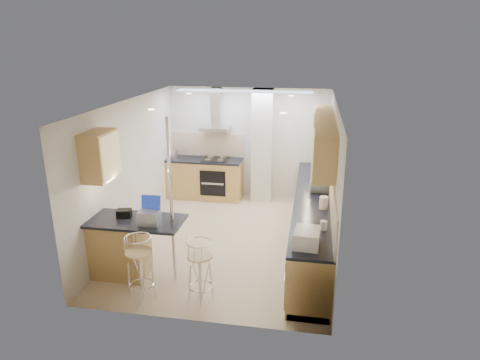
% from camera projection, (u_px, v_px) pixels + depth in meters
% --- Properties ---
extents(ground, '(4.80, 4.80, 0.00)m').
position_uv_depth(ground, '(228.00, 240.00, 7.85)').
color(ground, tan).
rests_on(ground, ground).
extents(room_shell, '(3.64, 4.84, 2.51)m').
position_uv_depth(room_shell, '(249.00, 154.00, 7.66)').
color(room_shell, silver).
rests_on(room_shell, ground).
extents(right_counter, '(0.63, 4.40, 0.92)m').
position_uv_depth(right_counter, '(312.00, 222.00, 7.46)').
color(right_counter, '#AC8645').
rests_on(right_counter, ground).
extents(back_counter, '(1.70, 0.63, 0.92)m').
position_uv_depth(back_counter, '(205.00, 178.00, 9.82)').
color(back_counter, '#AC8645').
rests_on(back_counter, ground).
extents(peninsula, '(1.47, 0.72, 0.94)m').
position_uv_depth(peninsula, '(137.00, 248.00, 6.52)').
color(peninsula, '#AC8645').
rests_on(peninsula, ground).
extents(microwave, '(0.40, 0.58, 0.32)m').
position_uv_depth(microwave, '(322.00, 181.00, 7.69)').
color(microwave, silver).
rests_on(microwave, right_counter).
extents(laptop, '(0.31, 0.24, 0.21)m').
position_uv_depth(laptop, '(149.00, 217.00, 6.20)').
color(laptop, '#9EA0A6').
rests_on(laptop, peninsula).
extents(bag, '(0.24, 0.20, 0.12)m').
position_uv_depth(bag, '(124.00, 213.00, 6.46)').
color(bag, black).
rests_on(bag, peninsula).
extents(bar_stool_near, '(0.47, 0.47, 0.96)m').
position_uv_depth(bar_stool_near, '(140.00, 268.00, 5.93)').
color(bar_stool_near, tan).
rests_on(bar_stool_near, ground).
extents(bar_stool_end, '(0.43, 0.43, 0.91)m').
position_uv_depth(bar_stool_end, '(200.00, 271.00, 5.91)').
color(bar_stool_end, tan).
rests_on(bar_stool_end, ground).
extents(jar_a, '(0.16, 0.16, 0.19)m').
position_uv_depth(jar_a, '(324.00, 183.00, 7.75)').
color(jar_a, beige).
rests_on(jar_a, right_counter).
extents(jar_b, '(0.14, 0.14, 0.13)m').
position_uv_depth(jar_b, '(313.00, 185.00, 7.74)').
color(jar_b, beige).
rests_on(jar_b, right_counter).
extents(jar_c, '(0.15, 0.15, 0.20)m').
position_uv_depth(jar_c, '(324.00, 203.00, 6.82)').
color(jar_c, beige).
rests_on(jar_c, right_counter).
extents(jar_d, '(0.11, 0.11, 0.13)m').
position_uv_depth(jar_d, '(324.00, 225.00, 6.07)').
color(jar_d, silver).
rests_on(jar_d, right_counter).
extents(bread_bin, '(0.36, 0.44, 0.22)m').
position_uv_depth(bread_bin, '(307.00, 238.00, 5.59)').
color(bread_bin, beige).
rests_on(bread_bin, right_counter).
extents(kettle, '(0.16, 0.16, 0.21)m').
position_uv_depth(kettle, '(174.00, 154.00, 9.72)').
color(kettle, silver).
rests_on(kettle, back_counter).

